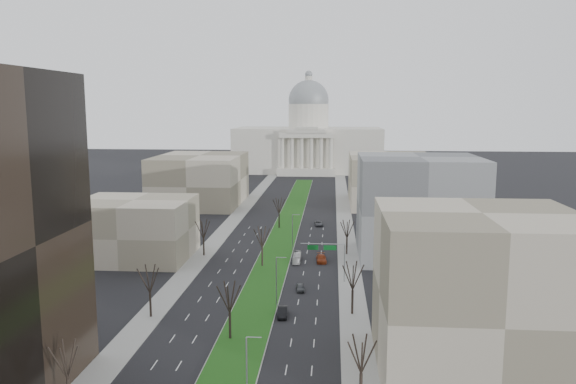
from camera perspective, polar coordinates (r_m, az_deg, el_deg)
The scene contains 28 objects.
ground at distance 165.90m, azimuth -0.22°, elevation -3.73°, with size 600.00×600.00×0.00m, color black.
median at distance 164.89m, azimuth -0.25°, elevation -3.77°, with size 8.00×222.03×0.20m.
sidewalk_left at distance 144.39m, azimuth -8.02°, elevation -5.68°, with size 5.00×330.00×0.15m, color gray.
sidewalk_right at distance 141.08m, azimuth 6.07°, elevation -5.98°, with size 5.00×330.00×0.15m, color gray.
capitol at distance 311.93m, azimuth 2.07°, elevation 5.12°, with size 80.00×46.00×55.00m.
building_beige_left at distance 137.75m, azimuth -15.31°, elevation -3.65°, with size 26.00×22.00×14.00m, color gray.
building_tan_right at distance 79.91m, azimuth 18.73°, elevation -9.79°, with size 26.00×24.00×22.00m, color gray.
building_grey_right at distance 137.08m, azimuth 13.09°, elevation -1.49°, with size 28.00×26.00×24.00m, color slate.
building_far_left at distance 208.92m, azimuth -8.91°, elevation 1.25°, with size 30.00×40.00×18.00m, color gray.
building_far_right at distance 209.28m, azimuth 10.42°, elevation 1.22°, with size 30.00×40.00×18.00m, color gray.
tree_left_near at distance 72.95m, azimuth -21.58°, elevation -15.45°, with size 5.10×5.10×9.18m.
tree_left_mid at distance 98.83m, azimuth -13.90°, elevation -8.45°, with size 5.40×5.40×9.72m.
tree_left_far at distance 136.13m, azimuth -8.60°, elevation -3.65°, with size 5.28×5.28×9.50m.
tree_right_near at distance 69.87m, azimuth 7.48°, elevation -15.92°, with size 5.16×5.16×9.29m.
tree_right_mid at distance 97.79m, azimuth 6.60°, elevation -8.34°, with size 5.52×5.52×9.94m.
tree_right_far at distance 136.65m, azimuth 6.02°, elevation -3.68°, with size 5.04×5.04×9.07m.
tree_median_a at distance 87.74m, azimuth -5.96°, elevation -10.45°, with size 5.40×5.40×9.72m.
tree_median_b at distance 125.75m, azimuth -2.65°, elevation -4.51°, with size 5.40×5.40×9.72m.
tree_median_c at distance 164.71m, azimuth -0.91°, elevation -1.34°, with size 5.40×5.40×9.72m.
streetlamp_median_a at distance 69.46m, azimuth -4.17°, elevation -17.74°, with size 1.90×0.20×9.16m.
streetlamp_median_b at distance 101.74m, azimuth -1.16°, elevation -8.98°, with size 1.90×0.20×9.16m.
streetlamp_median_c at distance 140.24m, azimuth 0.47°, elevation -4.03°, with size 1.90×0.20×9.16m.
mast_arm_signs at distance 115.34m, azimuth 4.43°, elevation -6.20°, with size 9.12×0.24×8.09m.
car_grey_near at distance 111.19m, azimuth 1.26°, elevation -9.68°, with size 1.57×3.91×1.33m, color #44474B.
car_black at distance 98.47m, azimuth -0.58°, elevation -12.07°, with size 1.67×4.79×1.58m, color black.
car_red at distance 131.10m, azimuth 3.41°, elevation -6.76°, with size 2.26×5.56×1.61m, color maroon.
car_grey_far at distance 170.02m, azimuth 3.14°, elevation -3.21°, with size 2.25×4.88×1.35m, color #4E5056.
box_van at distance 131.04m, azimuth 0.90°, elevation -6.67°, with size 1.67×7.12×1.98m, color silver.
Camera 1 is at (13.48, -41.45, 35.70)m, focal length 35.00 mm.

